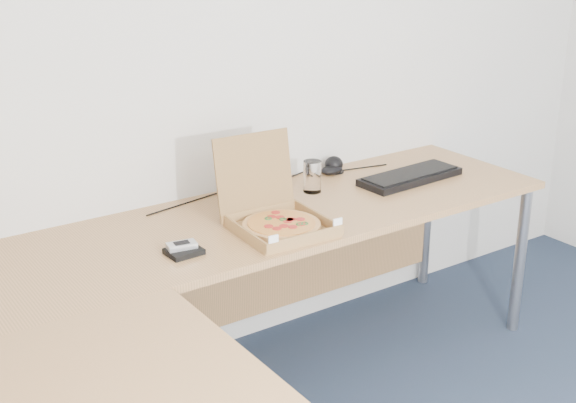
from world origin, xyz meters
TOP-DOWN VIEW (x-y plane):
  - desk at (-0.82, 0.97)m, footprint 2.50×2.20m
  - pizza_box at (-0.51, 1.25)m, footprint 0.32×0.37m
  - drinking_glass at (-0.16, 1.52)m, footprint 0.08×0.08m
  - keyboard at (0.28, 1.40)m, footprint 0.49×0.20m
  - mouse at (0.05, 1.66)m, footprint 0.12×0.08m
  - wallet at (-0.90, 1.26)m, footprint 0.12×0.10m
  - phone at (-0.90, 1.27)m, footprint 0.11×0.07m
  - dome_speaker at (0.08, 1.68)m, footprint 0.09×0.09m
  - cable_bundle at (-0.28, 1.68)m, footprint 0.58×0.12m

SIDE VIEW (x-z plane):
  - desk at x=-0.82m, z-range 0.34..1.07m
  - cable_bundle at x=-0.28m, z-range 0.73..0.74m
  - wallet at x=-0.90m, z-range 0.73..0.75m
  - keyboard at x=0.28m, z-range 0.73..0.76m
  - mouse at x=0.05m, z-range 0.73..0.77m
  - phone at x=-0.90m, z-range 0.75..0.77m
  - pizza_box at x=-0.51m, z-range 0.61..0.93m
  - dome_speaker at x=0.08m, z-range 0.73..0.81m
  - drinking_glass at x=-0.16m, z-range 0.73..0.86m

